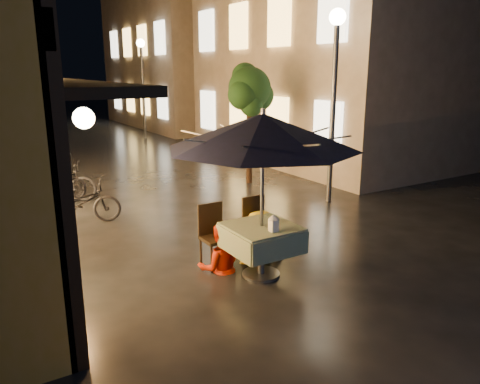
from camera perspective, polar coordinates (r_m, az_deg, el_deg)
ground at (r=7.83m, az=4.10°, el=-7.63°), size 90.00×90.00×0.00m
east_building_near at (r=17.06m, az=12.46°, el=15.86°), size 7.30×9.30×6.80m
east_building_far at (r=26.61m, az=-5.55°, el=16.14°), size 7.30×10.30×7.30m
street_tree at (r=12.35m, az=1.20°, el=12.15°), size 1.43×1.20×3.15m
streetlamp_near at (r=10.70m, az=11.48°, el=14.14°), size 0.36×0.36×4.23m
streetlamp_far at (r=21.15m, az=-11.85°, el=14.27°), size 0.36×0.36×4.23m
cafe_table at (r=6.87m, az=2.63°, el=-5.64°), size 0.99×0.99×0.78m
patio_umbrella at (r=6.49m, az=2.79°, el=7.40°), size 2.73×2.73×2.46m
cafe_chair_left at (r=7.28m, az=-3.26°, el=-4.85°), size 0.42×0.42×0.97m
cafe_chair_right at (r=7.67m, az=2.02°, el=-3.81°), size 0.42×0.42×0.97m
table_lantern at (r=6.53m, az=4.11°, el=-3.67°), size 0.16×0.16×0.25m
person_orange at (r=7.04m, az=-2.51°, el=-4.02°), size 0.83×0.74×1.43m
person_yellow at (r=7.41m, az=2.59°, el=-2.51°), size 1.06×0.67×1.56m
bicycle_0 at (r=9.77m, az=-19.02°, el=-1.26°), size 1.69×1.01×0.84m
bicycle_1 at (r=11.14m, az=-21.69°, el=0.66°), size 1.61×0.86×0.93m
bicycle_2 at (r=11.52m, az=-21.38°, el=1.08°), size 1.84×1.24×0.91m
bicycle_3 at (r=12.22m, az=-23.29°, el=2.00°), size 1.83×1.18×1.07m
bicycle_4 at (r=13.87m, az=-23.55°, el=2.99°), size 1.72×0.65×0.89m
bicycle_5 at (r=14.70m, az=-23.06°, el=4.08°), size 1.92×0.94×1.11m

